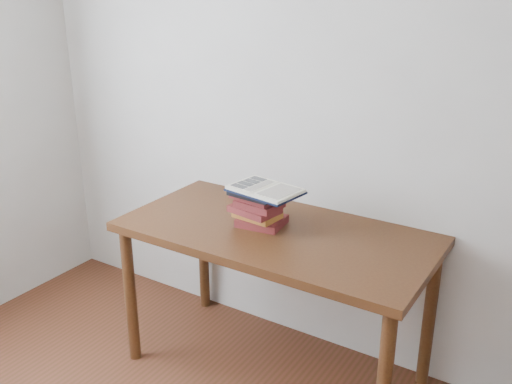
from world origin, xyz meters
The scene contains 3 objects.
desk centered at (0.01, 1.38, 0.70)m, with size 1.48×0.74×0.80m.
book_stack centered at (-0.09, 1.38, 0.89)m, with size 0.26×0.22×0.19m.
open_book centered at (-0.03, 1.36, 1.00)m, with size 0.35×0.27×0.03m.
Camera 1 is at (1.24, -0.76, 1.91)m, focal length 40.00 mm.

